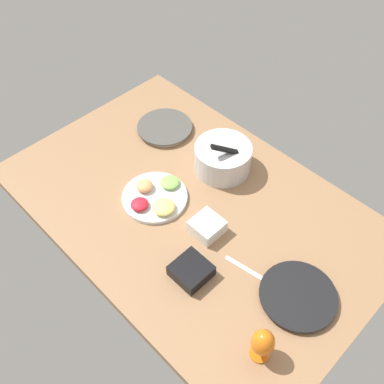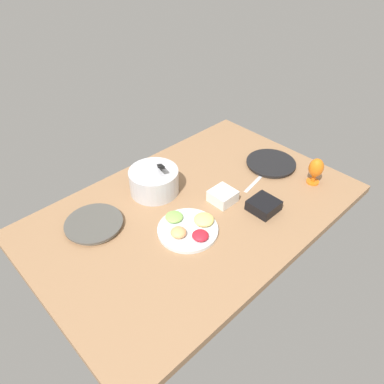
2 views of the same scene
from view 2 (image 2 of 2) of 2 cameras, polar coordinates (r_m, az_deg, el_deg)
name	(u,v)px [view 2 (image 2 of 2)]	position (r cm, az deg, el deg)	size (l,w,h in cm)	color
ground_plane	(195,211)	(181.77, 0.53, -3.00)	(160.00, 104.00, 4.00)	#99704C
dinner_plate_left	(94,224)	(176.12, -15.10, -4.89)	(27.04, 27.04, 2.57)	silver
dinner_plate_right	(271,164)	(213.73, 12.26, 4.38)	(28.07, 28.07, 2.38)	#4C4C51
mixing_bowl	(154,180)	(187.67, -5.97, 1.85)	(25.37, 25.37, 19.17)	silver
fruit_platter	(189,228)	(167.57, -0.47, -5.67)	(28.10, 28.10, 5.52)	silver
hurricane_glass_orange	(316,169)	(202.06, 18.85, 3.46)	(7.78, 7.78, 14.97)	orange
square_bowl_white	(223,196)	(183.00, 4.84, -0.57)	(11.70, 11.70, 6.19)	white
square_bowl_black	(264,205)	(181.03, 11.18, -2.01)	(13.11, 13.11, 5.35)	black
fork_by_right_plate	(254,183)	(198.14, 9.65, 1.33)	(18.00, 1.80, 0.60)	silver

